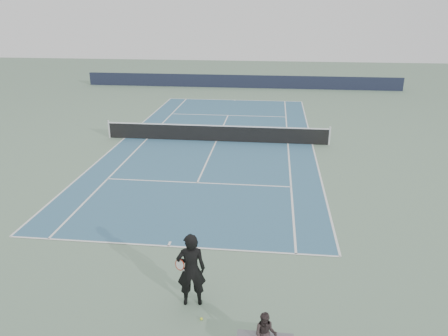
# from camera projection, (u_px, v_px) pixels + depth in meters

# --- Properties ---
(ground) EXTENTS (80.00, 80.00, 0.00)m
(ground) POSITION_uv_depth(u_px,v_px,m) (216.00, 141.00, 25.26)
(ground) COLOR slate
(court_surface) EXTENTS (10.97, 23.77, 0.01)m
(court_surface) POSITION_uv_depth(u_px,v_px,m) (216.00, 141.00, 25.26)
(court_surface) COLOR #35617F
(court_surface) RESTS_ON ground
(tennis_net) EXTENTS (12.90, 0.10, 1.07)m
(tennis_net) POSITION_uv_depth(u_px,v_px,m) (216.00, 133.00, 25.09)
(tennis_net) COLOR silver
(tennis_net) RESTS_ON ground
(windscreen_far) EXTENTS (30.00, 0.25, 1.20)m
(windscreen_far) POSITION_uv_depth(u_px,v_px,m) (241.00, 81.00, 41.71)
(windscreen_far) COLOR black
(windscreen_far) RESTS_ON ground
(tennis_player) EXTENTS (0.88, 0.69, 2.05)m
(tennis_player) POSITION_uv_depth(u_px,v_px,m) (191.00, 270.00, 11.15)
(tennis_player) COLOR black
(tennis_player) RESTS_ON ground
(tennis_ball) EXTENTS (0.07, 0.07, 0.07)m
(tennis_ball) POSITION_uv_depth(u_px,v_px,m) (201.00, 319.00, 10.86)
(tennis_ball) COLOR #D5EA2F
(tennis_ball) RESTS_ON ground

